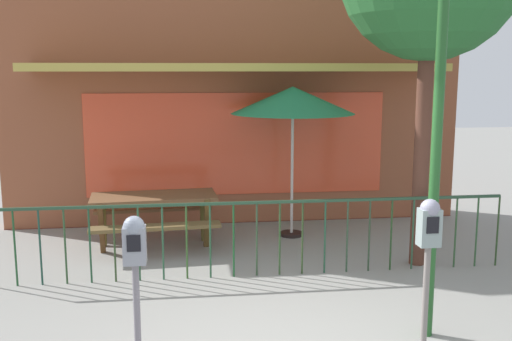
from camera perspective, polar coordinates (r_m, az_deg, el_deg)
The scene contains 7 objects.
pub_storefront at distance 10.04m, azimuth -2.00°, elevation 10.78°, with size 7.65×1.50×5.59m.
patio_fence_front at distance 7.43m, azimuth 0.08°, elevation -5.26°, with size 6.45×0.04×0.97m.
picnic_table_left at distance 8.79m, azimuth -9.79°, elevation -3.39°, with size 1.89×1.49×0.79m.
patio_umbrella at distance 9.04m, azimuth 3.56°, elevation 6.71°, with size 1.89×1.89×2.33m.
parking_meter_near at distance 5.35m, azimuth 16.28°, elevation -6.24°, with size 0.18×0.17×1.49m.
parking_meter_far at distance 4.85m, azimuth -11.58°, elevation -8.11°, with size 0.18×0.17×1.45m.
street_lamp at distance 5.74m, azimuth 17.39°, elevation 10.54°, with size 0.28×0.28×4.19m.
Camera 1 is at (-0.89, -4.94, 2.59)m, focal length 41.54 mm.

